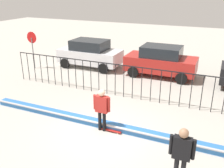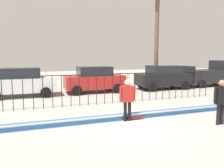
% 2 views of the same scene
% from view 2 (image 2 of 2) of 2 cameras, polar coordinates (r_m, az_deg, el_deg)
% --- Properties ---
extents(ground_plane, '(60.00, 60.00, 0.00)m').
position_cam_2_polar(ground_plane, '(9.03, 4.87, -9.84)').
color(ground_plane, '#ADA89E').
extents(bowl_coping_ledge, '(11.00, 0.41, 0.27)m').
position_cam_2_polar(bowl_coping_ledge, '(9.38, 3.79, -8.41)').
color(bowl_coping_ledge, '#2D6BB7').
rests_on(bowl_coping_ledge, ground).
extents(perimeter_fence, '(14.04, 0.04, 1.69)m').
position_cam_2_polar(perimeter_fence, '(12.05, -1.94, -0.33)').
color(perimeter_fence, black).
rests_on(perimeter_fence, ground).
extents(skateboarder, '(0.70, 0.26, 1.72)m').
position_cam_2_polar(skateboarder, '(8.93, 4.07, -3.20)').
color(skateboarder, black).
rests_on(skateboarder, ground).
extents(skateboard, '(0.80, 0.20, 0.07)m').
position_cam_2_polar(skateboard, '(9.37, 6.08, -8.85)').
color(skateboard, '#A51E19').
rests_on(skateboard, ground).
extents(camera_operator, '(0.71, 0.27, 1.76)m').
position_cam_2_polar(camera_operator, '(9.43, 26.66, -3.29)').
color(camera_operator, black).
rests_on(camera_operator, ground).
extents(parked_car_white, '(4.30, 2.12, 1.90)m').
position_cam_2_polar(parked_car_white, '(15.39, -22.59, 0.51)').
color(parked_car_white, silver).
rests_on(parked_car_white, ground).
extents(parked_car_red, '(4.30, 2.12, 1.90)m').
position_cam_2_polar(parked_car_red, '(15.97, -4.62, 1.29)').
color(parked_car_red, '#B2231E').
rests_on(parked_car_red, ground).
extents(parked_car_black, '(4.30, 2.12, 1.90)m').
position_cam_2_polar(parked_car_black, '(17.96, 13.24, 1.80)').
color(parked_car_black, black).
rests_on(parked_car_black, ground).
extents(pickup_truck, '(4.70, 2.12, 2.24)m').
position_cam_2_polar(pickup_truck, '(21.33, 24.50, 2.37)').
color(pickup_truck, black).
rests_on(pickup_truck, ground).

